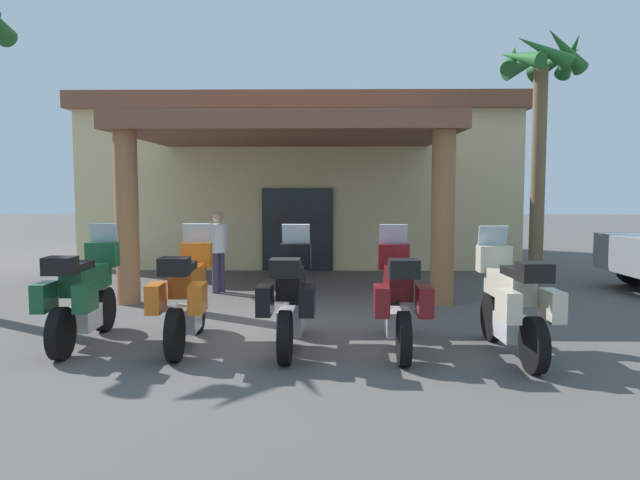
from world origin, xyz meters
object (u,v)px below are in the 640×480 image
(pedestrian, at_px, (218,246))
(motorcycle_green, at_px, (83,294))
(motorcycle_maroon, at_px, (398,297))
(palm_tree_near_portico, at_px, (541,92))
(motel_building, at_px, (303,181))
(motorcycle_black, at_px, (291,297))
(motorcycle_orange, at_px, (186,295))
(motorcycle_cream, at_px, (513,302))

(pedestrian, bearing_deg, motorcycle_green, -73.33)
(motorcycle_maroon, xyz_separation_m, palm_tree_near_portico, (3.53, 5.92, 3.50))
(motel_building, bearing_deg, motorcycle_black, -88.30)
(motorcycle_black, bearing_deg, motorcycle_green, 88.34)
(motorcycle_orange, distance_m, motorcycle_cream, 4.26)
(motorcycle_orange, relative_size, motorcycle_black, 1.00)
(motorcycle_orange, xyz_separation_m, palm_tree_near_portico, (6.36, 5.85, 3.50))
(motorcycle_orange, distance_m, motorcycle_maroon, 2.83)
(motorcycle_maroon, bearing_deg, motorcycle_green, 88.22)
(motorcycle_cream, bearing_deg, palm_tree_near_portico, -23.62)
(motorcycle_green, relative_size, pedestrian, 1.34)
(motorcycle_black, height_order, motorcycle_maroon, same)
(motorcycle_maroon, distance_m, pedestrian, 5.45)
(motorcycle_green, xyz_separation_m, pedestrian, (0.96, 4.26, 0.25))
(motel_building, height_order, motorcycle_cream, motel_building)
(motorcycle_cream, xyz_separation_m, pedestrian, (-4.70, 4.59, 0.25))
(motorcycle_maroon, bearing_deg, palm_tree_near_portico, -31.55)
(motorcycle_orange, bearing_deg, motorcycle_cream, -97.87)
(motorcycle_orange, relative_size, motorcycle_maroon, 1.00)
(motel_building, bearing_deg, palm_tree_near_portico, -43.12)
(motorcycle_cream, bearing_deg, motorcycle_orange, 80.95)
(motorcycle_green, xyz_separation_m, motorcycle_black, (2.83, -0.09, 0.00))
(motel_building, relative_size, motorcycle_orange, 5.46)
(motorcycle_orange, bearing_deg, palm_tree_near_portico, -50.91)
(pedestrian, bearing_deg, motorcycle_cream, -14.95)
(motorcycle_black, height_order, pedestrian, pedestrian)
(motorcycle_green, bearing_deg, pedestrian, -14.92)
(motorcycle_green, xyz_separation_m, motorcycle_cream, (5.66, -0.33, 0.00))
(motorcycle_green, relative_size, motorcycle_cream, 1.00)
(motorcycle_green, relative_size, motorcycle_maroon, 1.00)
(motorcycle_black, xyz_separation_m, palm_tree_near_portico, (4.95, 5.93, 3.50))
(motorcycle_black, bearing_deg, palm_tree_near_portico, -39.70)
(motorcycle_orange, bearing_deg, motorcycle_maroon, -94.91)
(motorcycle_black, distance_m, motorcycle_cream, 2.84)
(motorcycle_green, distance_m, motorcycle_orange, 1.42)
(motorcycle_maroon, distance_m, motorcycle_cream, 1.44)
(motorcycle_maroon, xyz_separation_m, motorcycle_cream, (1.42, -0.25, 0.00))
(motel_building, xyz_separation_m, motorcycle_maroon, (2.02, -10.86, -1.62))
(palm_tree_near_portico, bearing_deg, pedestrian, -166.93)
(motorcycle_green, bearing_deg, motorcycle_orange, -92.57)
(palm_tree_near_portico, bearing_deg, motorcycle_black, -129.83)
(motorcycle_green, bearing_deg, motorcycle_black, -94.00)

